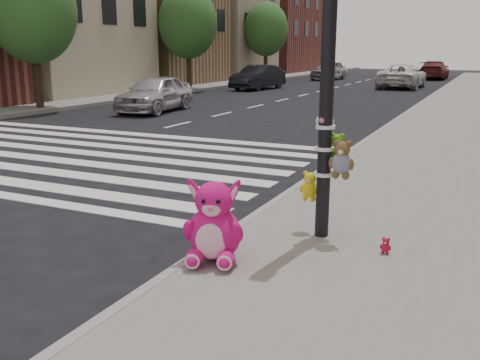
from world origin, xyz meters
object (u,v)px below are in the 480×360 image
Objects in this scene: pink_bunny at (214,227)px; red_teddy at (386,246)px; car_silver_far at (155,93)px; signal_pole at (329,95)px; car_white_near at (402,76)px; car_dark_far at (258,77)px.

pink_bunny reaches higher than red_teddy.
red_teddy is 0.05× the size of car_silver_far.
signal_pole reaches higher than car_silver_far.
car_white_near is (-4.24, 27.82, 0.47)m from red_teddy.
car_silver_far is at bearing 69.77° from car_white_near.
car_white_near reaches higher than red_teddy.
car_white_near is at bearing 100.87° from red_teddy.
car_dark_far reaches higher than pink_bunny.
signal_pole is at bearing 38.82° from pink_bunny.
signal_pole reaches higher than car_white_near.
red_teddy is 25.80m from car_dark_far.
car_silver_far is (-10.55, 11.17, 0.45)m from red_teddy.
car_dark_far is 8.70m from car_white_near.
signal_pole is 1.96m from pink_bunny.
car_silver_far is at bearing -79.00° from car_dark_far.
car_dark_far is at bearing 33.60° from car_white_near.
pink_bunny is at bearing -60.33° from car_silver_far.
signal_pole reaches higher than red_teddy.
red_teddy is 0.04× the size of car_white_near.
car_dark_far reaches higher than car_silver_far.
car_silver_far is 0.80× the size of car_white_near.
car_silver_far reaches higher than red_teddy.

